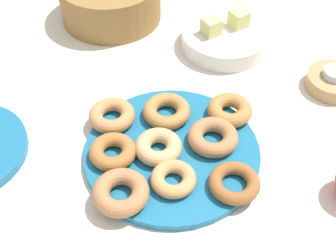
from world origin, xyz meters
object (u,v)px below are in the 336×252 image
(donut_6, at_px, (234,183))
(melon_chunk_right, at_px, (239,19))
(donut_2, at_px, (173,179))
(donut_1, at_px, (158,147))
(donut_4, at_px, (112,115))
(donut_8, at_px, (167,111))
(donut_7, at_px, (213,137))
(tealight, at_px, (336,73))
(donut_0, at_px, (230,110))
(melon_chunk_left, at_px, (211,27))
(donut_plate, at_px, (172,152))
(donut_5, at_px, (113,152))
(donut_3, at_px, (121,192))
(candle_holder, at_px, (333,82))
(fruit_bowl, at_px, (225,39))

(donut_6, relative_size, melon_chunk_right, 2.35)
(donut_2, height_order, donut_6, donut_2)
(donut_1, distance_m, donut_4, 0.12)
(donut_8, bearing_deg, donut_1, -112.61)
(donut_7, height_order, tealight, tealight)
(donut_0, distance_m, donut_2, 0.19)
(donut_0, relative_size, melon_chunk_left, 2.32)
(donut_0, xyz_separation_m, donut_4, (-0.22, 0.04, -0.00))
(donut_plate, xyz_separation_m, donut_2, (-0.02, -0.07, 0.02))
(donut_2, distance_m, tealight, 0.41)
(donut_5, bearing_deg, tealight, 10.90)
(donut_2, bearing_deg, donut_3, -174.92)
(donut_2, distance_m, donut_3, 0.09)
(melon_chunk_left, height_order, melon_chunk_right, same)
(donut_7, bearing_deg, donut_5, 177.52)
(donut_3, xyz_separation_m, donut_4, (0.01, 0.17, -0.00))
(donut_2, bearing_deg, donut_4, 114.31)
(donut_plate, xyz_separation_m, donut_6, (0.08, -0.10, 0.02))
(donut_6, bearing_deg, donut_7, 92.63)
(donut_plate, relative_size, donut_2, 4.09)
(donut_0, distance_m, candle_holder, 0.24)
(donut_1, xyz_separation_m, donut_3, (-0.08, -0.08, 0.00))
(donut_8, relative_size, tealight, 1.84)
(donut_5, distance_m, melon_chunk_right, 0.44)
(donut_5, relative_size, melon_chunk_left, 2.27)
(donut_4, bearing_deg, melon_chunk_left, 37.00)
(donut_5, distance_m, donut_7, 0.18)
(donut_3, distance_m, candle_holder, 0.50)
(donut_6, height_order, fruit_bowl, fruit_bowl)
(donut_0, distance_m, tealight, 0.24)
(tealight, bearing_deg, donut_1, -165.62)
(donut_4, distance_m, fruit_bowl, 0.34)
(donut_plate, height_order, candle_holder, candle_holder)
(donut_6, xyz_separation_m, fruit_bowl, (0.11, 0.38, -0.01))
(donut_2, xyz_separation_m, tealight, (0.38, 0.17, 0.01))
(donut_plate, relative_size, donut_5, 3.81)
(donut_1, xyz_separation_m, donut_6, (0.10, -0.10, -0.00))
(donut_6, xyz_separation_m, tealight, (0.28, 0.20, 0.01))
(candle_holder, relative_size, tealight, 2.22)
(melon_chunk_left, bearing_deg, donut_1, -122.72)
(donut_0, bearing_deg, fruit_bowl, 73.79)
(donut_6, relative_size, melon_chunk_left, 2.35)
(donut_0, distance_m, donut_8, 0.12)
(donut_0, bearing_deg, donut_8, 167.41)
(donut_plate, distance_m, melon_chunk_right, 0.38)
(donut_6, bearing_deg, candle_holder, 35.49)
(donut_plate, height_order, donut_7, donut_7)
(donut_plate, bearing_deg, donut_5, 174.84)
(donut_plate, xyz_separation_m, donut_3, (-0.10, -0.08, 0.02))
(donut_5, bearing_deg, donut_6, -31.40)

